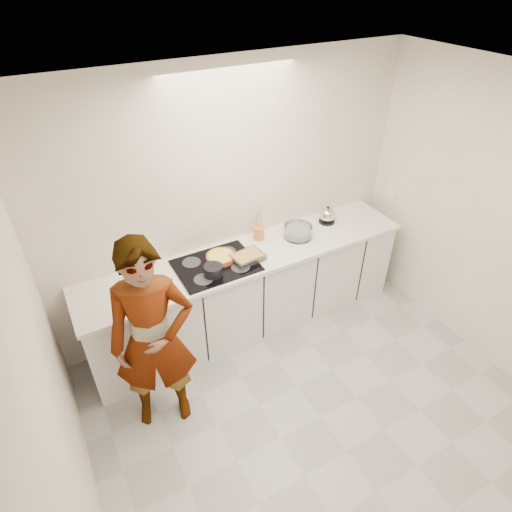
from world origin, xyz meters
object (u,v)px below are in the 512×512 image
utensil_crock (259,233)px  baking_dish (248,257)px  tart_dish (221,257)px  kettle (327,216)px  cook (153,340)px  mixing_bowl (298,232)px  saucepan (213,270)px  hob (216,265)px

utensil_crock → baking_dish: bearing=-134.8°
tart_dish → kettle: (1.26, 0.08, 0.04)m
cook → kettle: bearing=33.7°
mixing_bowl → kettle: size_ratio=1.69×
tart_dish → mixing_bowl: size_ratio=0.79×
mixing_bowl → kettle: 0.43m
cook → baking_dish: bearing=40.4°
saucepan → tart_dish: bearing=49.5°
hob → tart_dish: size_ratio=2.68×
tart_dish → mixing_bowl: mixing_bowl is taller
hob → tart_dish: bearing=37.2°
baking_dish → cook: 1.17m
hob → cook: size_ratio=0.41×
hob → kettle: 1.35m
saucepan → baking_dish: 0.37m
hob → baking_dish: 0.30m
tart_dish → kettle: size_ratio=1.34×
hob → kettle: kettle is taller
baking_dish → saucepan: bearing=-172.0°
mixing_bowl → cook: bearing=-160.0°
utensil_crock → cook: size_ratio=0.08×
utensil_crock → mixing_bowl: bearing=-24.1°
hob → utensil_crock: size_ratio=5.42×
hob → cook: 0.96m
mixing_bowl → cook: cook is taller
tart_dish → mixing_bowl: bearing=-0.8°
mixing_bowl → kettle: kettle is taller
hob → utensil_crock: utensil_crock is taller
hob → baking_dish: (0.29, -0.07, 0.04)m
saucepan → kettle: bearing=10.3°
kettle → saucepan: bearing=-169.7°
hob → mixing_bowl: mixing_bowl is taller
utensil_crock → cook: 1.55m
hob → utensil_crock: 0.60m
tart_dish → utensil_crock: 0.51m
hob → baking_dish: baking_dish is taller
saucepan → utensil_crock: bearing=27.1°
hob → kettle: bearing=5.8°
baking_dish → kettle: kettle is taller
kettle → utensil_crock: 0.78m
kettle → tart_dish: bearing=-176.4°
tart_dish → mixing_bowl: (0.84, -0.01, 0.02)m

